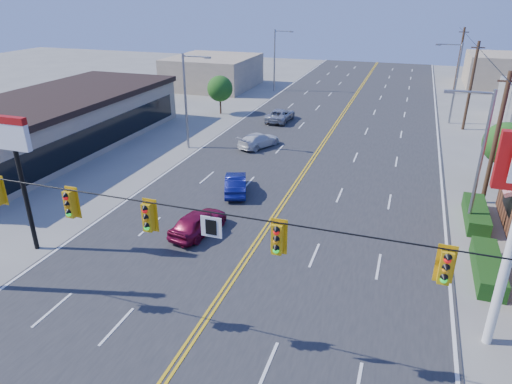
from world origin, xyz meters
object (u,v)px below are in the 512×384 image
(signal_span, at_px, (177,235))
(pizza_hut_sign, at_px, (17,157))
(car_magenta, at_px, (198,223))
(car_white, at_px, (259,141))
(car_blue, at_px, (236,184))
(car_silver, at_px, (280,115))

(signal_span, bearing_deg, pizza_hut_sign, 159.81)
(car_magenta, height_order, car_white, car_magenta)
(car_blue, relative_size, car_white, 0.94)
(car_white, xyz_separation_m, car_silver, (-0.63, 8.88, 0.04))
(signal_span, relative_size, pizza_hut_sign, 3.55)
(car_blue, bearing_deg, car_silver, -103.37)
(car_magenta, xyz_separation_m, car_white, (-1.70, 15.85, -0.07))
(car_magenta, distance_m, car_white, 15.94)
(signal_span, bearing_deg, car_silver, 99.78)
(car_magenta, xyz_separation_m, car_silver, (-2.33, 24.73, -0.03))
(car_blue, bearing_deg, signal_span, 83.23)
(signal_span, height_order, car_magenta, signal_span)
(pizza_hut_sign, xyz_separation_m, car_silver, (5.20, 28.95, -4.53))
(car_silver, bearing_deg, signal_span, 101.72)
(signal_span, height_order, car_blue, signal_span)
(car_silver, bearing_deg, car_blue, 98.84)
(signal_span, xyz_separation_m, car_magenta, (-3.35, 8.21, -4.20))
(signal_span, bearing_deg, car_magenta, 112.19)
(car_magenta, height_order, car_silver, car_magenta)
(signal_span, xyz_separation_m, pizza_hut_sign, (-10.88, 4.00, 0.30))
(car_magenta, bearing_deg, pizza_hut_sign, 39.69)
(car_blue, height_order, car_silver, car_blue)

